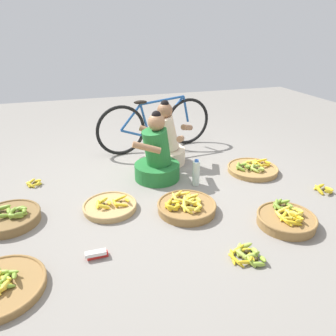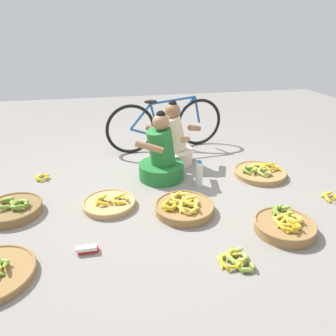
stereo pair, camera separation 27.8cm
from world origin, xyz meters
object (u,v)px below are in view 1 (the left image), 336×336
at_px(banana_basket_front_right, 287,219).
at_px(loose_bananas_back_right, 247,255).
at_px(banana_basket_near_bicycle, 9,217).
at_px(water_bottle, 196,173).
at_px(banana_basket_near_vendor, 253,169).
at_px(vendor_woman_front, 157,158).
at_px(banana_basket_back_left, 110,206).
at_px(vendor_woman_behind, 165,143).
at_px(loose_bananas_front_center, 34,183).
at_px(bicycle_leaning, 156,125).
at_px(loose_bananas_mid_left, 324,189).
at_px(banana_basket_back_center, 187,206).
at_px(packet_carton_stack, 97,254).

bearing_deg(banana_basket_front_right, loose_bananas_back_right, -152.17).
distance_m(banana_basket_near_bicycle, water_bottle, 1.90).
distance_m(banana_basket_near_vendor, banana_basket_front_right, 1.12).
bearing_deg(vendor_woman_front, banana_basket_back_left, -139.73).
relative_size(vendor_woman_behind, banana_basket_back_left, 1.56).
distance_m(banana_basket_near_vendor, loose_bananas_front_center, 2.55).
xyz_separation_m(vendor_woman_behind, water_bottle, (0.15, -0.71, -0.12)).
distance_m(bicycle_leaning, banana_basket_near_vendor, 1.47).
xyz_separation_m(loose_bananas_mid_left, water_bottle, (-1.25, 0.57, 0.11)).
bearing_deg(banana_basket_back_center, water_bottle, 59.46).
height_order(vendor_woman_front, packet_carton_stack, vendor_woman_front).
distance_m(banana_basket_front_right, water_bottle, 1.08).
distance_m(loose_bananas_mid_left, loose_bananas_back_right, 1.50).
height_order(banana_basket_front_right, loose_bananas_back_right, banana_basket_front_right).
distance_m(banana_basket_back_center, banana_basket_near_bicycle, 1.62).
bearing_deg(bicycle_leaning, loose_bananas_mid_left, -52.26).
xyz_separation_m(vendor_woman_front, water_bottle, (0.37, -0.28, -0.11)).
bearing_deg(packet_carton_stack, vendor_woman_front, 55.76).
xyz_separation_m(banana_basket_front_right, loose_bananas_mid_left, (0.76, 0.40, -0.03)).
bearing_deg(bicycle_leaning, packet_carton_stack, -116.22).
xyz_separation_m(vendor_woman_behind, loose_bananas_front_center, (-1.59, -0.19, -0.24)).
bearing_deg(banana_basket_front_right, vendor_woman_behind, 110.71).
relative_size(banana_basket_back_center, banana_basket_back_left, 1.09).
distance_m(vendor_woman_behind, packet_carton_stack, 1.94).
bearing_deg(loose_bananas_mid_left, banana_basket_near_vendor, 124.31).
distance_m(banana_basket_near_vendor, packet_carton_stack, 2.22).
bearing_deg(loose_bananas_front_center, banana_basket_near_bicycle, -102.00).
relative_size(bicycle_leaning, loose_bananas_back_right, 6.12).
relative_size(banana_basket_front_right, banana_basket_back_center, 0.92).
bearing_deg(vendor_woman_front, bicycle_leaning, 75.84).
bearing_deg(banana_basket_near_vendor, loose_bananas_mid_left, -55.69).
distance_m(banana_basket_back_center, loose_bananas_front_center, 1.76).
bearing_deg(bicycle_leaning, vendor_woman_front, -104.16).
height_order(banana_basket_front_right, banana_basket_back_left, banana_basket_front_right).
height_order(banana_basket_back_center, loose_bananas_front_center, banana_basket_back_center).
height_order(banana_basket_back_center, banana_basket_back_left, banana_basket_back_center).
bearing_deg(water_bottle, loose_bananas_front_center, 163.46).
height_order(vendor_woman_front, water_bottle, vendor_woman_front).
bearing_deg(loose_bananas_back_right, water_bottle, 86.47).
relative_size(loose_bananas_mid_left, loose_bananas_back_right, 0.64).
xyz_separation_m(vendor_woman_behind, banana_basket_near_bicycle, (-1.74, -0.91, -0.21)).
xyz_separation_m(vendor_woman_behind, banana_basket_back_center, (-0.15, -1.20, -0.21)).
bearing_deg(loose_bananas_mid_left, loose_bananas_front_center, 160.05).
distance_m(banana_basket_near_bicycle, loose_bananas_mid_left, 3.16).
bearing_deg(vendor_woman_behind, water_bottle, -78.26).
relative_size(loose_bananas_front_center, loose_bananas_mid_left, 1.06).
bearing_deg(vendor_woman_front, vendor_woman_behind, 62.53).
bearing_deg(water_bottle, loose_bananas_mid_left, -24.46).
height_order(banana_basket_near_bicycle, banana_basket_back_left, banana_basket_near_bicycle).
xyz_separation_m(banana_basket_near_bicycle, loose_bananas_mid_left, (3.13, -0.36, -0.02)).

